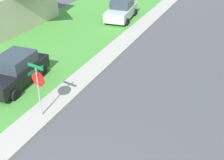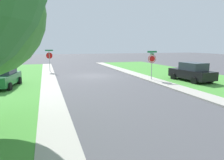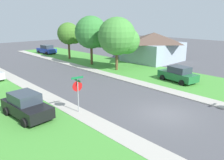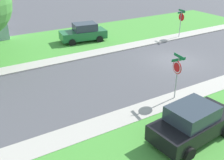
# 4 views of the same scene
# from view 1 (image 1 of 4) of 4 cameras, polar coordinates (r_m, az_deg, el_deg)

# --- Properties ---
(sidewalk_west) EXTENTS (1.40, 56.00, 0.10)m
(sidewalk_west) POSITION_cam_1_polar(r_m,az_deg,el_deg) (20.82, -0.51, 4.79)
(sidewalk_west) COLOR #ADA89E
(sidewalk_west) RESTS_ON ground
(lawn_west) EXTENTS (8.00, 56.00, 0.08)m
(lawn_west) POSITION_cam_1_polar(r_m,az_deg,el_deg) (23.10, -11.13, 6.82)
(lawn_west) COLOR #479338
(lawn_west) RESTS_ON ground
(stop_sign_far_corner) EXTENTS (0.91, 0.91, 2.77)m
(stop_sign_far_corner) POSITION_cam_1_polar(r_m,az_deg,el_deg) (14.29, -13.47, -0.38)
(stop_sign_far_corner) COLOR #9E9EA3
(stop_sign_far_corner) RESTS_ON ground
(car_silver_far_down_street) EXTENTS (2.44, 4.49, 1.76)m
(car_silver_far_down_street) POSITION_cam_1_polar(r_m,az_deg,el_deg) (27.26, 1.74, 12.83)
(car_silver_far_down_street) COLOR silver
(car_silver_far_down_street) RESTS_ON ground
(car_black_behind_trees) EXTENTS (2.32, 4.44, 1.76)m
(car_black_behind_trees) POSITION_cam_1_polar(r_m,az_deg,el_deg) (17.81, -17.43, 1.67)
(car_black_behind_trees) COLOR black
(car_black_behind_trees) RESTS_ON ground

